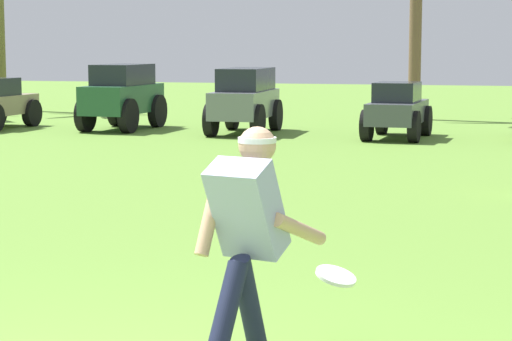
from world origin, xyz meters
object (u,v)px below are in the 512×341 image
frisbee_thrower (246,240)px  parked_car_slot_d (397,110)px  frisbee_in_flight (336,276)px  parked_car_slot_b (122,95)px  parked_car_slot_c (245,98)px

frisbee_thrower → parked_car_slot_d: (-0.82, 14.32, -0.23)m
frisbee_in_flight → frisbee_thrower: bearing=-119.7°
frisbee_in_flight → parked_car_slot_d: bearing=95.0°
parked_car_slot_d → parked_car_slot_b: bearing=175.0°
frisbee_in_flight → parked_car_slot_c: 14.65m
frisbee_thrower → frisbee_in_flight: size_ratio=4.18×
parked_car_slot_b → parked_car_slot_c: 2.79m
frisbee_thrower → frisbee_in_flight: frisbee_thrower is taller
parked_car_slot_c → parked_car_slot_d: size_ratio=1.08×
parked_car_slot_c → frisbee_thrower: bearing=-74.8°
frisbee_in_flight → parked_car_slot_b: (-7.16, 14.17, 0.28)m
parked_car_slot_b → parked_car_slot_c: parked_car_slot_b is taller
frisbee_in_flight → parked_car_slot_c: bearing=107.4°
frisbee_thrower → frisbee_in_flight: bearing=60.3°
parked_car_slot_c → parked_car_slot_d: bearing=-6.0°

